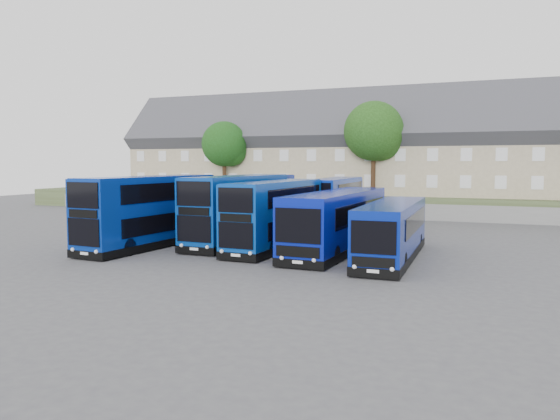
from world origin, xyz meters
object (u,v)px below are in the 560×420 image
at_px(dd_front_left, 150,213).
at_px(coach_east_a, 338,222).
at_px(dd_front_mid, 238,210).
at_px(tree_west, 226,146).
at_px(tree_mid, 375,133).

relative_size(dd_front_left, coach_east_a, 0.86).
relative_size(dd_front_left, dd_front_mid, 1.01).
relative_size(dd_front_mid, coach_east_a, 0.85).
distance_m(tree_west, tree_mid, 16.04).
bearing_deg(dd_front_mid, coach_east_a, -4.78).
bearing_deg(tree_west, dd_front_mid, -60.31).
relative_size(coach_east_a, tree_west, 1.70).
distance_m(dd_front_mid, coach_east_a, 6.99).
bearing_deg(dd_front_left, coach_east_a, 17.77).
distance_m(dd_front_left, dd_front_mid, 5.67).
bearing_deg(tree_west, dd_front_left, -73.37).
height_order(dd_front_left, dd_front_mid, dd_front_left).
height_order(dd_front_mid, tree_mid, tree_mid).
distance_m(dd_front_mid, tree_west, 23.71).
xyz_separation_m(dd_front_mid, tree_mid, (4.51, 20.65, 5.91)).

